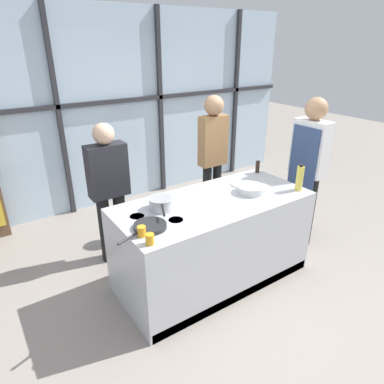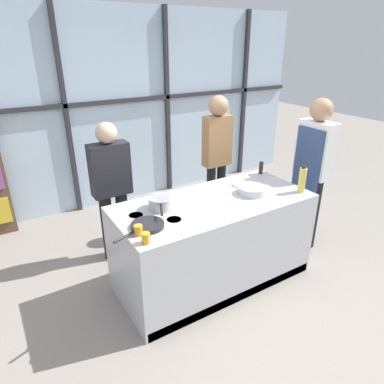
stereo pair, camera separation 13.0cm
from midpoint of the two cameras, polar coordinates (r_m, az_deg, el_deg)
ground_plane at (r=3.80m, az=2.32°, el=-13.97°), size 18.00×18.00×0.00m
back_window_wall at (r=5.24m, az=-13.80°, el=13.04°), size 6.40×0.10×2.80m
demo_island at (r=3.54m, az=2.44°, el=-8.14°), size 1.96×0.89×0.91m
chef at (r=4.19m, az=17.98°, el=4.53°), size 0.25×0.42×1.78m
spectator_far_left at (r=3.80m, az=-14.63°, el=0.92°), size 0.42×0.22×1.59m
spectator_center_left at (r=4.37m, az=2.63°, el=6.63°), size 0.36×0.24×1.74m
frying_pan at (r=2.86m, az=-8.42°, el=-5.67°), size 0.48×0.28×0.04m
saucepan at (r=3.14m, az=-6.31°, el=-1.86°), size 0.26×0.41×0.11m
white_plate at (r=3.71m, az=7.31°, el=1.36°), size 0.24×0.24×0.01m
mixing_bowl at (r=3.51m, az=8.70°, el=0.52°), size 0.28×0.28×0.08m
oil_bottle at (r=3.65m, az=16.53°, el=2.23°), size 0.07×0.07×0.28m
pepper_grinder at (r=4.06m, az=9.98°, el=4.23°), size 0.05×0.05×0.17m
juice_glass_near at (r=2.64m, az=-8.45°, el=-7.79°), size 0.07×0.07×0.09m
juice_glass_far at (r=2.75m, az=-9.75°, el=-6.49°), size 0.07×0.07×0.09m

